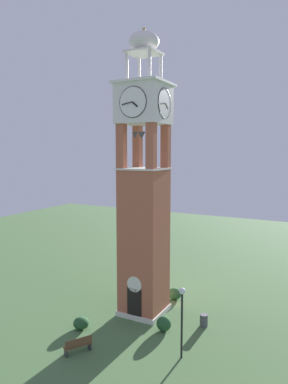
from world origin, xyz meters
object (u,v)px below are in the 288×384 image
at_px(lamp_post, 182,310).
at_px(park_bench, 78,345).
at_px(clock_tower, 144,200).
at_px(trash_bin, 204,320).

bearing_deg(lamp_post, park_bench, -156.57).
xyz_separation_m(clock_tower, trash_bin, (4.48, 0.03, -7.74)).
bearing_deg(clock_tower, lamp_post, -41.83).
xyz_separation_m(clock_tower, lamp_post, (4.52, -4.05, -5.33)).
distance_m(lamp_post, trash_bin, 4.74).
bearing_deg(park_bench, trash_bin, 50.11).
xyz_separation_m(park_bench, lamp_post, (5.42, 2.35, 2.32)).
bearing_deg(clock_tower, trash_bin, 0.40).
bearing_deg(trash_bin, lamp_post, -89.35).
distance_m(clock_tower, park_bench, 10.02).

